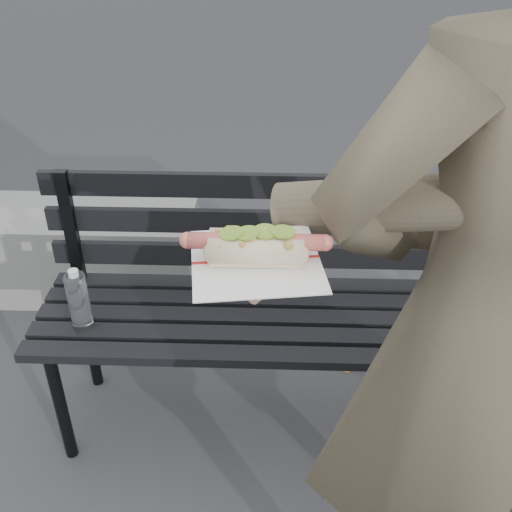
{
  "coord_description": "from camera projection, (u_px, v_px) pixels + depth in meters",
  "views": [
    {
      "loc": [
        -0.11,
        -0.75,
        1.66
      ],
      "look_at": [
        -0.13,
        -0.01,
        1.18
      ],
      "focal_mm": 42.0,
      "sensor_mm": 36.0,
      "label": 1
    }
  ],
  "objects": [
    {
      "name": "person",
      "position": [
        488.0,
        338.0,
        1.09
      ],
      "size": [
        0.77,
        0.59,
        1.89
      ],
      "primitive_type": "imported",
      "rotation": [
        0.0,
        0.0,
        3.35
      ],
      "color": "#4E4534",
      "rests_on": "ground"
    },
    {
      "name": "park_bench",
      "position": [
        268.0,
        291.0,
        1.93
      ],
      "size": [
        1.5,
        0.44,
        0.88
      ],
      "color": "black",
      "rests_on": "ground"
    },
    {
      "name": "concrete_block",
      "position": [
        66.0,
        250.0,
        2.75
      ],
      "size": [
        1.2,
        0.4,
        0.4
      ],
      "primitive_type": "cube",
      "color": "slate",
      "rests_on": "ground"
    },
    {
      "name": "held_hotdog",
      "position": [
        388.0,
        216.0,
        0.92
      ],
      "size": [
        0.64,
        0.31,
        0.2
      ],
      "color": "#4E4534"
    }
  ]
}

